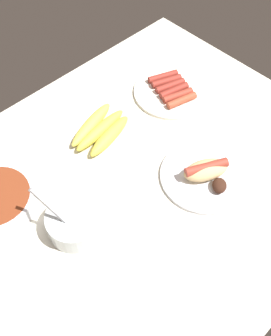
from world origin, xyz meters
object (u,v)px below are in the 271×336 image
bowl_coleslaw (74,221)px  plate_sausages (172,91)px  banana_bunch (100,130)px  plate_hotdog_assembled (206,174)px

bowl_coleslaw → plate_sausages: bowl_coleslaw is taller
banana_bunch → bowl_coleslaw: (23.56, 17.93, 1.50)cm
plate_hotdog_assembled → plate_sausages: bearing=-121.6°
plate_sausages → bowl_coleslaw: bearing=17.2°
banana_bunch → bowl_coleslaw: size_ratio=1.24×
banana_bunch → plate_hotdog_assembled: (-9.55, 29.93, -0.01)cm
banana_bunch → plate_sausages: (-26.41, 2.50, -0.76)cm
bowl_coleslaw → plate_sausages: (-49.97, -15.43, -2.26)cm
plate_sausages → banana_bunch: bearing=-5.4°
plate_hotdog_assembled → plate_sausages: 32.21cm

